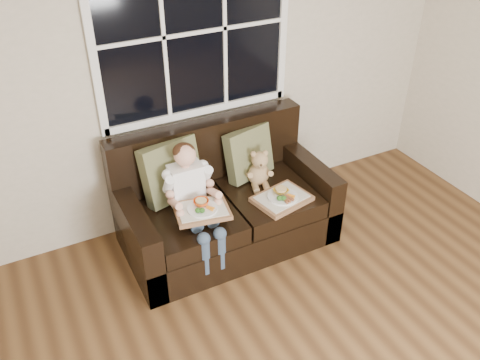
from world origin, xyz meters
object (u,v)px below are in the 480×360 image
child (192,192)px  tray_left (202,210)px  teddy_bear (259,170)px  loveseat (224,207)px  tray_right (282,198)px

child → tray_left: size_ratio=1.90×
tray_left → teddy_bear: bearing=33.4°
loveseat → tray_right: bearing=-40.1°
teddy_bear → tray_right: 0.32m
loveseat → teddy_bear: size_ratio=5.17×
tray_left → child: bearing=105.3°
child → tray_left: child is taller
teddy_bear → loveseat: bearing=-163.6°
child → loveseat: bearing=20.1°
teddy_bear → tray_left: size_ratio=0.73×
child → teddy_bear: 0.66m
loveseat → child: size_ratio=2.00×
child → tray_left: 0.17m
loveseat → tray_right: (0.37, -0.31, 0.17)m
tray_right → child: bearing=152.8°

